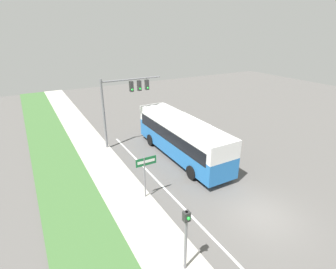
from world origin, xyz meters
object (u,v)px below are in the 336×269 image
at_px(bus, 182,136).
at_px(pedestrian_signal, 186,232).
at_px(signal_gantry, 124,97).
at_px(street_sign, 146,169).

relative_size(bus, pedestrian_signal, 3.37).
distance_m(signal_gantry, pedestrian_signal, 14.65).
xyz_separation_m(pedestrian_signal, street_sign, (0.80, 5.74, -0.08)).
distance_m(bus, signal_gantry, 6.15).
distance_m(pedestrian_signal, street_sign, 5.80).
bearing_deg(pedestrian_signal, street_sign, 82.10).
distance_m(bus, pedestrian_signal, 11.13).
bearing_deg(bus, street_sign, -142.81).
distance_m(bus, street_sign, 6.24).
relative_size(pedestrian_signal, street_sign, 1.10).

